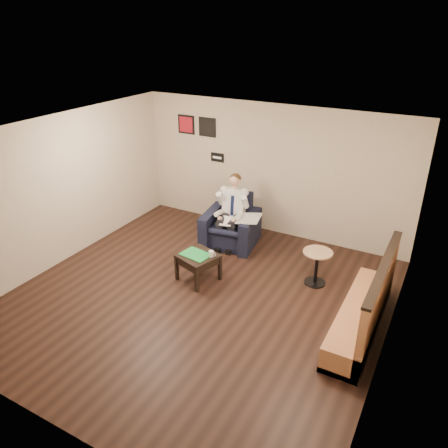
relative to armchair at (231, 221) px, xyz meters
The scene contains 19 objects.
ground 2.13m from the armchair, 77.50° to the right, with size 6.00×6.00×0.00m, color black.
wall_back 1.40m from the armchair, 65.35° to the left, with size 6.00×0.02×2.80m, color beige.
wall_front 5.12m from the armchair, 84.90° to the right, with size 6.00×0.02×2.80m, color beige.
wall_left 3.38m from the armchair, 141.59° to the right, with size 0.02×6.00×2.80m, color beige.
wall_right 4.10m from the armchair, 30.39° to the right, with size 0.02×6.00×2.80m, color beige.
ceiling 3.09m from the armchair, 77.50° to the right, with size 6.00×6.00×0.02m, color white.
seating_sign 1.62m from the armchair, 131.50° to the left, with size 0.32×0.02×0.20m, color black.
art_print_left 2.52m from the armchair, 149.77° to the left, with size 0.42×0.03×0.42m, color #AA1424.
art_print_right 2.20m from the armchair, 138.86° to the left, with size 0.42×0.03×0.42m, color black.
armchair is the anchor object (origin of this frame).
seated_man 0.23m from the armchair, 81.14° to the right, with size 0.67×1.00×1.40m, color silver, non-canonical shape.
lap_papers 0.27m from the armchair, 81.14° to the right, with size 0.23×0.33×0.01m, color white.
newspaper 0.48m from the armchair, ahead, with size 0.44×0.55×0.01m, color silver.
side_table 1.55m from the armchair, 84.46° to the right, with size 0.62×0.62×0.51m, color black.
green_folder 1.54m from the armchair, 85.95° to the right, with size 0.51×0.36×0.01m, color green.
coffee_mug 1.50m from the armchair, 75.26° to the right, with size 0.09×0.09×0.11m, color white.
smartphone 1.39m from the armchair, 79.43° to the right, with size 0.16×0.08×0.01m, color black.
banquette 3.41m from the armchair, 26.86° to the right, with size 0.56×2.35×1.20m, color #B26F45.
cafe_table 2.15m from the armchair, 16.75° to the right, with size 0.52×0.52×0.65m, color tan.
Camera 1 is at (3.36, -5.21, 4.35)m, focal length 35.00 mm.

